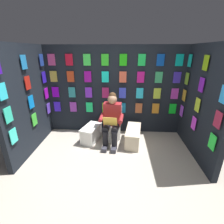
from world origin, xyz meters
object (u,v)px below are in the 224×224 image
Objects in this scene: comic_longbox_near at (133,136)px; comic_longbox_far at (91,133)px; person_reading at (112,119)px; toilet at (113,126)px.

comic_longbox_far is (0.99, -0.06, 0.00)m from comic_longbox_near.
comic_longbox_near is 0.99m from comic_longbox_far.
person_reading reaches higher than comic_longbox_far.
comic_longbox_far is at bearing -1.65° from person_reading.
person_reading is at bearing 8.07° from comic_longbox_near.
toilet reaches higher than comic_longbox_far.
toilet reaches higher than comic_longbox_near.
comic_longbox_near is at bearing -174.54° from person_reading.
comic_longbox_near is at bearing -167.04° from comic_longbox_far.
comic_longbox_far is at bearing 4.52° from comic_longbox_near.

